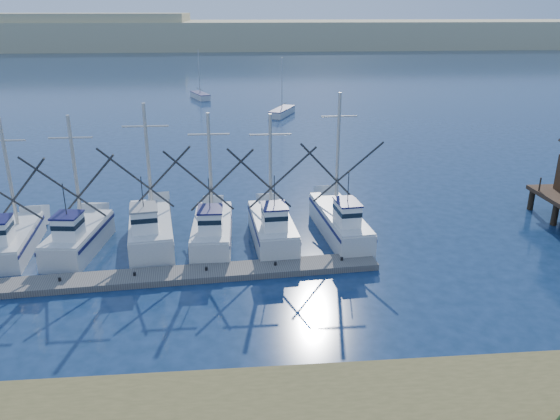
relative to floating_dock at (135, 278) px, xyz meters
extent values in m
plane|color=#0D223C|center=(9.65, -5.74, -0.19)|extent=(500.00, 500.00, 0.00)
cube|color=#64605A|center=(0.00, 0.00, 0.00)|extent=(28.08, 3.95, 0.37)
cube|color=tan|center=(9.65, 204.26, 4.81)|extent=(360.00, 60.00, 10.00)
cube|color=silver|center=(-8.19, 4.70, 0.48)|extent=(3.05, 7.12, 1.34)
cylinder|color=#B7B2A8|center=(-8.19, 5.88, 4.63)|extent=(0.22, 0.22, 6.95)
cube|color=silver|center=(-4.10, 4.51, 0.57)|extent=(3.19, 6.79, 1.51)
cube|color=white|center=(-4.10, 2.83, 2.08)|extent=(1.58, 1.76, 1.50)
cylinder|color=#B7B2A8|center=(-4.10, 5.62, 4.78)|extent=(0.22, 0.22, 6.92)
cube|color=silver|center=(0.30, 5.07, 0.69)|extent=(3.65, 7.97, 1.75)
cube|color=white|center=(0.30, 3.11, 2.31)|extent=(1.76, 2.06, 1.50)
cylinder|color=#B7B2A8|center=(0.30, 6.39, 5.17)|extent=(0.22, 0.22, 7.22)
cube|color=silver|center=(4.23, 4.89, 0.58)|extent=(2.55, 7.37, 1.53)
cube|color=white|center=(4.23, 3.02, 2.09)|extent=(1.42, 1.82, 1.50)
cylinder|color=#B7B2A8|center=(4.23, 6.14, 4.75)|extent=(0.22, 0.22, 6.82)
cube|color=silver|center=(8.12, 4.77, 0.63)|extent=(2.90, 7.23, 1.64)
cube|color=white|center=(8.12, 2.96, 2.20)|extent=(1.52, 1.82, 1.50)
cylinder|color=#B7B2A8|center=(8.12, 5.98, 4.76)|extent=(0.22, 0.22, 6.61)
cube|color=silver|center=(12.70, 5.49, 0.63)|extent=(2.92, 8.67, 1.63)
cube|color=white|center=(12.70, 3.31, 2.19)|extent=(1.44, 2.18, 1.50)
cylinder|color=#B7B2A8|center=(12.70, 6.94, 5.32)|extent=(0.22, 0.22, 7.75)
cube|color=silver|center=(13.05, 50.22, 0.26)|extent=(4.38, 6.87, 0.90)
cylinder|color=#B7B2A8|center=(13.05, 50.52, 4.31)|extent=(0.12, 0.12, 7.20)
cube|color=silver|center=(0.55, 66.98, 0.26)|extent=(3.71, 6.38, 0.90)
cylinder|color=#B7B2A8|center=(0.55, 67.28, 4.31)|extent=(0.12, 0.12, 7.20)
camera|label=1|loc=(5.66, -28.03, 14.21)|focal=35.00mm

